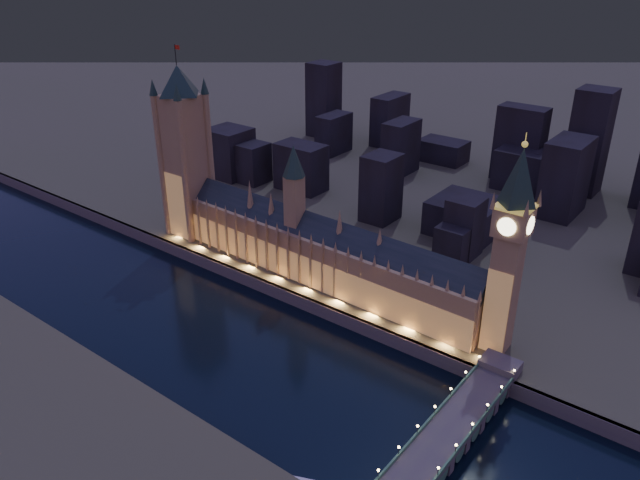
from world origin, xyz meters
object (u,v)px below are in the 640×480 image
Objects in this scene: palace_of_westminster at (321,252)px; westminster_bridge at (451,433)px; elizabeth_tower at (511,236)px; victoria_tower at (184,145)px.

westminster_bridge is (117.22, -65.21, -20.38)m from palace_of_westminster.
elizabeth_tower reaches higher than palace_of_westminster.
palace_of_westminster is at bearing -179.91° from elizabeth_tower.
victoria_tower is 1.09× the size of westminster_bridge.
palace_of_westminster is at bearing 150.91° from westminster_bridge.
palace_of_westminster reaches higher than westminster_bridge.
westminster_bridge is at bearing -81.78° from elizabeth_tower.
victoria_tower is 218.00m from elizabeth_tower.
victoria_tower is at bearing 180.00° from elizabeth_tower.
palace_of_westminster is 115.49m from elizabeth_tower.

